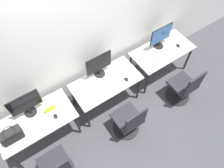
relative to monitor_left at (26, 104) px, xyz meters
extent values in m
plane|color=#3D3D42|center=(1.31, -0.48, -0.96)|extent=(20.00, 20.00, 0.00)
cube|color=silver|center=(1.31, 0.26, 0.44)|extent=(12.00, 0.05, 2.80)
cube|color=#BCB7AD|center=(0.00, -0.17, -0.27)|extent=(1.21, 0.62, 0.02)
cylinder|color=black|center=(-0.55, -0.43, -0.62)|extent=(0.04, 0.04, 0.68)
cylinder|color=black|center=(0.55, -0.43, -0.62)|extent=(0.04, 0.04, 0.68)
cylinder|color=black|center=(-0.55, 0.09, -0.62)|extent=(0.04, 0.04, 0.68)
cylinder|color=black|center=(0.55, 0.09, -0.62)|extent=(0.04, 0.04, 0.68)
cylinder|color=black|center=(0.00, 0.00, -0.25)|extent=(0.19, 0.19, 0.01)
cylinder|color=black|center=(0.00, 0.00, -0.19)|extent=(0.04, 0.04, 0.11)
cube|color=black|center=(0.00, 0.00, 0.03)|extent=(0.48, 0.01, 0.36)
cube|color=black|center=(0.00, -0.01, 0.03)|extent=(0.46, 0.01, 0.34)
cube|color=silver|center=(0.00, -0.30, -0.25)|extent=(0.45, 0.17, 0.02)
ellipsoid|color=black|center=(0.29, -0.29, -0.24)|extent=(0.06, 0.09, 0.03)
cylinder|color=black|center=(-0.06, -0.84, -0.74)|extent=(0.04, 0.04, 0.37)
cube|color=#232328|center=(-0.06, -0.84, -0.53)|extent=(0.44, 0.44, 0.05)
cube|color=#BCB7AD|center=(1.31, -0.17, -0.27)|extent=(1.21, 0.62, 0.02)
cylinder|color=black|center=(0.75, -0.43, -0.62)|extent=(0.04, 0.04, 0.68)
cylinder|color=black|center=(1.86, -0.43, -0.62)|extent=(0.04, 0.04, 0.68)
cylinder|color=black|center=(0.75, 0.09, -0.62)|extent=(0.04, 0.04, 0.68)
cylinder|color=black|center=(1.86, 0.09, -0.62)|extent=(0.04, 0.04, 0.68)
cylinder|color=black|center=(1.31, 0.03, -0.25)|extent=(0.19, 0.19, 0.01)
cylinder|color=black|center=(1.31, 0.03, -0.19)|extent=(0.04, 0.04, 0.11)
cube|color=black|center=(1.31, 0.03, 0.03)|extent=(0.48, 0.01, 0.36)
cube|color=black|center=(1.31, 0.02, 0.03)|extent=(0.46, 0.01, 0.34)
cube|color=silver|center=(1.31, -0.33, -0.25)|extent=(0.45, 0.17, 0.02)
ellipsoid|color=black|center=(1.62, -0.34, -0.24)|extent=(0.06, 0.09, 0.03)
cylinder|color=black|center=(1.29, -0.84, -0.94)|extent=(0.48, 0.48, 0.03)
cylinder|color=black|center=(1.29, -0.84, -0.74)|extent=(0.04, 0.04, 0.37)
cube|color=#232328|center=(1.29, -0.84, -0.53)|extent=(0.44, 0.44, 0.05)
cube|color=#232328|center=(1.29, -1.04, -0.29)|extent=(0.40, 0.04, 0.44)
cube|color=#BCB7AD|center=(2.61, -0.17, -0.27)|extent=(1.21, 0.62, 0.02)
cylinder|color=black|center=(2.06, -0.43, -0.62)|extent=(0.04, 0.04, 0.68)
cylinder|color=black|center=(3.17, -0.43, -0.62)|extent=(0.04, 0.04, 0.68)
cylinder|color=black|center=(2.06, 0.09, -0.62)|extent=(0.04, 0.04, 0.68)
cylinder|color=black|center=(3.17, 0.09, -0.62)|extent=(0.04, 0.04, 0.68)
cylinder|color=black|center=(2.61, -0.04, -0.25)|extent=(0.19, 0.19, 0.01)
cylinder|color=black|center=(2.61, -0.04, -0.19)|extent=(0.04, 0.04, 0.11)
cube|color=black|center=(2.61, -0.04, 0.03)|extent=(0.48, 0.01, 0.36)
cube|color=navy|center=(2.61, -0.05, 0.03)|extent=(0.46, 0.01, 0.34)
cube|color=silver|center=(2.61, -0.28, -0.25)|extent=(0.45, 0.17, 0.02)
ellipsoid|color=black|center=(2.93, -0.26, -0.24)|extent=(0.06, 0.09, 0.03)
cylinder|color=black|center=(2.55, -0.87, -0.94)|extent=(0.48, 0.48, 0.03)
cylinder|color=black|center=(2.55, -0.87, -0.74)|extent=(0.04, 0.04, 0.37)
cube|color=#232328|center=(2.55, -0.87, -0.53)|extent=(0.44, 0.44, 0.05)
cube|color=#232328|center=(2.55, -1.07, -0.29)|extent=(0.40, 0.04, 0.44)
cube|color=black|center=(-0.36, -0.27, -0.15)|extent=(0.30, 0.14, 0.22)
torus|color=black|center=(-0.36, -0.27, -0.02)|extent=(0.18, 0.18, 0.01)
cube|color=yellow|center=(0.27, -0.14, -0.22)|extent=(0.16, 0.03, 0.08)
camera|label=1|loc=(0.18, -2.01, 2.84)|focal=35.00mm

